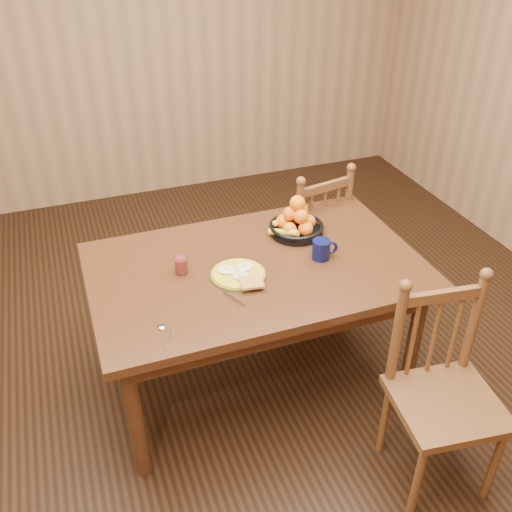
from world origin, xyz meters
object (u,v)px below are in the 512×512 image
object	(u,v)px
chair_far	(308,237)
coffee_mug	(322,249)
breakfast_plate	(239,274)
fruit_bowl	(296,223)
chair_near	(443,393)
dining_table	(256,279)

from	to	relation	value
chair_far	coffee_mug	distance (m)	0.76
breakfast_plate	fruit_bowl	distance (m)	0.50
chair_far	chair_near	bearing A→B (deg)	78.99
breakfast_plate	coffee_mug	bearing A→B (deg)	1.33
dining_table	fruit_bowl	size ratio (longest dim) A/B	5.52
breakfast_plate	fruit_bowl	world-z (taller)	fruit_bowl
chair_near	chair_far	bearing A→B (deg)	97.18
breakfast_plate	coffee_mug	xyz separation A→B (m)	(0.44, 0.01, 0.04)
dining_table	chair_far	world-z (taller)	chair_far
chair_far	breakfast_plate	world-z (taller)	chair_far
dining_table	breakfast_plate	bearing A→B (deg)	-149.51
dining_table	fruit_bowl	distance (m)	0.40
coffee_mug	fruit_bowl	world-z (taller)	fruit_bowl
chair_far	breakfast_plate	size ratio (longest dim) A/B	3.21
chair_far	chair_near	distance (m)	1.40
chair_far	fruit_bowl	bearing A→B (deg)	44.91
chair_far	fruit_bowl	distance (m)	0.58
breakfast_plate	coffee_mug	size ratio (longest dim) A/B	2.20
fruit_bowl	chair_far	bearing A→B (deg)	55.82
chair_near	breakfast_plate	world-z (taller)	chair_near
dining_table	breakfast_plate	distance (m)	0.16
chair_far	fruit_bowl	size ratio (longest dim) A/B	3.26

